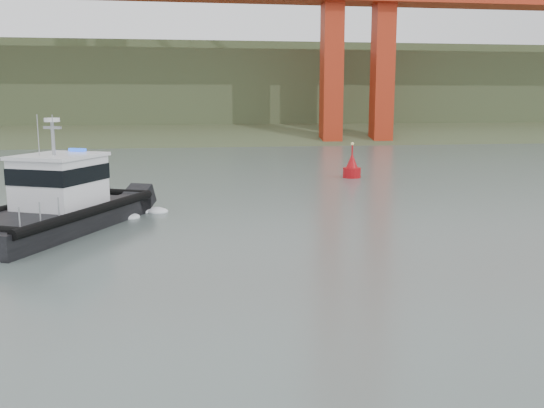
# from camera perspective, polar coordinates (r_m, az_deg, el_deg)

# --- Properties ---
(ground) EXTENTS (400.00, 400.00, 0.00)m
(ground) POSITION_cam_1_polar(r_m,az_deg,el_deg) (18.20, 8.43, -12.31)
(ground) COLOR #4F5E5A
(ground) RESTS_ON ground
(headlands) EXTENTS (500.00, 105.36, 27.12)m
(headlands) POSITION_cam_1_polar(r_m,az_deg,el_deg) (141.66, -6.76, 9.87)
(headlands) COLOR #394C2B
(headlands) RESTS_ON ground
(patrol_boat) EXTENTS (9.55, 13.25, 6.08)m
(patrol_boat) POSITION_cam_1_polar(r_m,az_deg,el_deg) (33.90, -19.63, 0.27)
(patrol_boat) COLOR black
(patrol_boat) RESTS_ON ground
(nav_buoy) EXTENTS (1.58, 1.58, 3.28)m
(nav_buoy) POSITION_cam_1_polar(r_m,az_deg,el_deg) (53.76, 7.53, 3.40)
(nav_buoy) COLOR #B00C11
(nav_buoy) RESTS_ON ground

